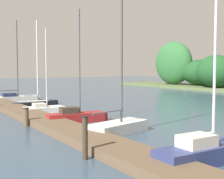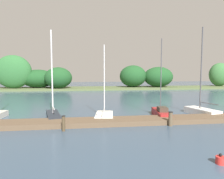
# 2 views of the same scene
# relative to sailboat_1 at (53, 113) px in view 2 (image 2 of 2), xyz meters

# --- Properties ---
(dock_pier) EXTENTS (30.43, 1.80, 0.35)m
(dock_pier) POSITION_rel_sailboat_1_xyz_m (8.58, -2.45, -0.20)
(dock_pier) COLOR brown
(dock_pier) RESTS_ON ground
(far_shore) EXTENTS (64.59, 8.13, 7.52)m
(far_shore) POSITION_rel_sailboat_1_xyz_m (6.53, 28.62, 2.19)
(far_shore) COLOR #56663D
(far_shore) RESTS_ON ground
(sailboat_1) EXTENTS (1.81, 4.07, 6.99)m
(sailboat_1) POSITION_rel_sailboat_1_xyz_m (0.00, 0.00, 0.00)
(sailboat_1) COLOR #232833
(sailboat_1) RESTS_ON ground
(sailboat_2) EXTENTS (1.67, 3.32, 5.80)m
(sailboat_2) POSITION_rel_sailboat_1_xyz_m (4.07, -0.84, -0.09)
(sailboat_2) COLOR white
(sailboat_2) RESTS_ON ground
(sailboat_3) EXTENTS (1.31, 3.59, 6.42)m
(sailboat_3) POSITION_rel_sailboat_1_xyz_m (8.78, -0.68, 0.00)
(sailboat_3) COLOR maroon
(sailboat_3) RESTS_ON ground
(sailboat_4) EXTENTS (1.90, 3.44, 7.52)m
(sailboat_4) POSITION_rel_sailboat_1_xyz_m (12.55, -0.29, 0.02)
(sailboat_4) COLOR white
(sailboat_4) RESTS_ON ground
(mooring_piling_1) EXTENTS (0.23, 0.23, 0.97)m
(mooring_piling_1) POSITION_rel_sailboat_1_xyz_m (1.28, -3.79, 0.11)
(mooring_piling_1) COLOR #4C3D28
(mooring_piling_1) RESTS_ON ground
(mooring_piling_2) EXTENTS (0.31, 0.31, 0.99)m
(mooring_piling_2) POSITION_rel_sailboat_1_xyz_m (8.36, -3.51, 0.12)
(mooring_piling_2) COLOR brown
(mooring_piling_2) RESTS_ON ground
(channel_buoy_0) EXTENTS (0.36, 0.36, 0.43)m
(channel_buoy_0) POSITION_rel_sailboat_1_xyz_m (7.96, -9.03, -0.22)
(channel_buoy_0) COLOR red
(channel_buoy_0) RESTS_ON ground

